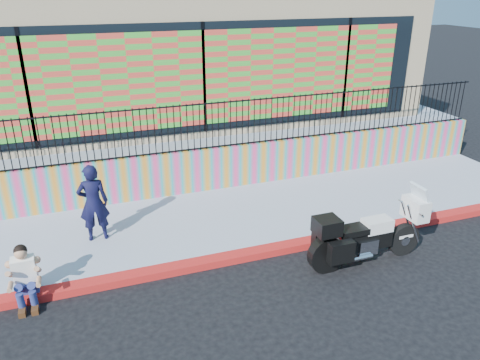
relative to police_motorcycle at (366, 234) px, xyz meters
name	(u,v)px	position (x,y,z in m)	size (l,w,h in m)	color
ground	(263,255)	(-1.75, 0.93, -0.63)	(90.00, 90.00, 0.00)	black
red_curb	(263,252)	(-1.75, 0.93, -0.56)	(16.00, 0.30, 0.15)	#AF0C24
sidewalk	(236,216)	(-1.75, 2.58, -0.56)	(16.00, 3.00, 0.15)	#97A0B5
mural_wall	(216,168)	(-1.75, 4.18, 0.07)	(16.00, 0.20, 1.10)	#F23F80
metal_fence	(215,125)	(-1.75, 4.18, 1.22)	(15.80, 0.04, 1.20)	black
elevated_platform	(173,121)	(-1.75, 9.28, -0.01)	(16.00, 10.00, 1.25)	#97A0B5
storefront_building	(170,45)	(-1.75, 9.06, 2.62)	(14.00, 8.06, 4.00)	tan
police_motorcycle	(366,234)	(0.00, 0.00, 0.00)	(2.43, 0.80, 1.51)	black
police_officer	(93,203)	(-4.88, 2.49, 0.35)	(0.61, 0.40, 1.66)	black
seated_man	(25,282)	(-6.15, 0.84, -0.18)	(0.54, 0.71, 1.06)	navy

